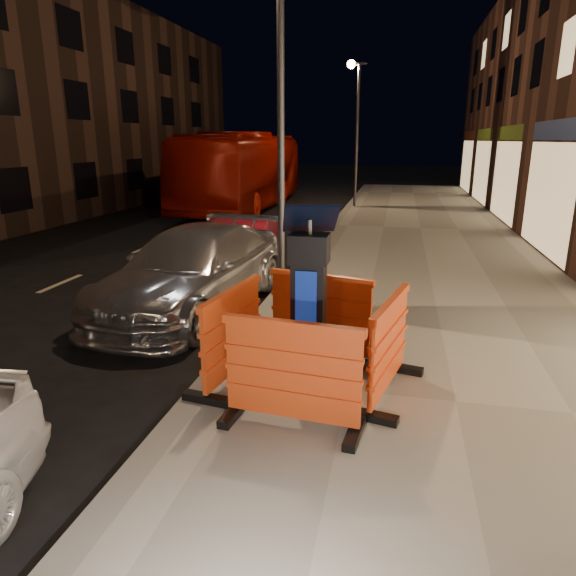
% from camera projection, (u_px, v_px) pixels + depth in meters
% --- Properties ---
extents(ground_plane, '(120.00, 120.00, 0.00)m').
position_uv_depth(ground_plane, '(211.00, 388.00, 6.58)').
color(ground_plane, black).
rests_on(ground_plane, ground).
extents(sidewalk, '(6.00, 60.00, 0.15)m').
position_uv_depth(sidewalk, '(455.00, 407.00, 5.95)').
color(sidewalk, gray).
rests_on(sidewalk, ground).
extents(kerb, '(0.30, 60.00, 0.15)m').
position_uv_depth(kerb, '(211.00, 382.00, 6.56)').
color(kerb, slate).
rests_on(kerb, ground).
extents(parking_kiosk, '(0.78, 0.78, 2.11)m').
position_uv_depth(parking_kiosk, '(309.00, 304.00, 6.02)').
color(parking_kiosk, black).
rests_on(parking_kiosk, sidewalk).
extents(barrier_front, '(1.57, 0.78, 1.18)m').
position_uv_depth(barrier_front, '(292.00, 375.00, 5.26)').
color(barrier_front, '#E24718').
rests_on(barrier_front, sidewalk).
extents(barrier_back, '(1.61, 0.97, 1.18)m').
position_uv_depth(barrier_back, '(320.00, 316.00, 7.04)').
color(barrier_back, '#E24718').
rests_on(barrier_back, sidewalk).
extents(barrier_kerbside, '(0.85, 1.59, 1.18)m').
position_uv_depth(barrier_kerbside, '(233.00, 335.00, 6.34)').
color(barrier_kerbside, '#E24718').
rests_on(barrier_kerbside, sidewalk).
extents(barrier_bldgside, '(0.95, 1.61, 1.18)m').
position_uv_depth(barrier_bldgside, '(389.00, 347.00, 5.96)').
color(barrier_bldgside, '#E24718').
rests_on(barrier_bldgside, sidewalk).
extents(car_silver, '(2.70, 5.37, 1.50)m').
position_uv_depth(car_silver, '(196.00, 309.00, 9.67)').
color(car_silver, silver).
rests_on(car_silver, ground).
extents(car_red, '(1.68, 3.87, 1.24)m').
position_uv_depth(car_red, '(242.00, 269.00, 12.66)').
color(car_red, maroon).
rests_on(car_red, ground).
extents(bus_doubledecker, '(3.06, 12.20, 3.39)m').
position_uv_depth(bus_doubledecker, '(246.00, 208.00, 23.96)').
color(bus_doubledecker, '#9A0F03').
rests_on(bus_doubledecker, ground).
extents(street_lamp_mid, '(0.12, 0.12, 6.00)m').
position_uv_depth(street_lamp_mid, '(281.00, 134.00, 8.47)').
color(street_lamp_mid, '#3F3F44').
rests_on(street_lamp_mid, sidewalk).
extents(street_lamp_far, '(0.12, 0.12, 6.00)m').
position_uv_depth(street_lamp_far, '(357.00, 138.00, 22.55)').
color(street_lamp_far, '#3F3F44').
rests_on(street_lamp_far, sidewalk).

